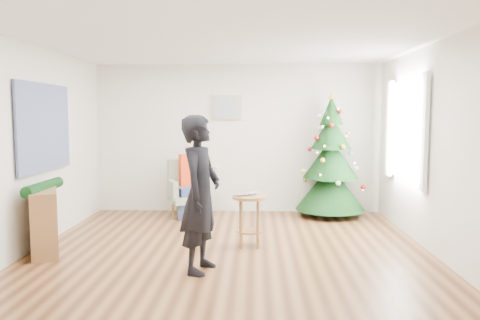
{
  "coord_description": "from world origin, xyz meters",
  "views": [
    {
      "loc": [
        0.31,
        -5.76,
        1.7
      ],
      "look_at": [
        0.1,
        0.6,
        1.1
      ],
      "focal_mm": 35.0,
      "sensor_mm": 36.0,
      "label": 1
    }
  ],
  "objects_px": {
    "standing_man": "(200,194)",
    "console": "(45,220)",
    "stool": "(249,220)",
    "armchair": "(189,196)",
    "christmas_tree": "(331,160)"
  },
  "relations": [
    {
      "from": "standing_man",
      "to": "console",
      "type": "distance_m",
      "value": 2.2
    },
    {
      "from": "stool",
      "to": "armchair",
      "type": "relative_size",
      "value": 0.7
    },
    {
      "from": "christmas_tree",
      "to": "console",
      "type": "relative_size",
      "value": 2.11
    },
    {
      "from": "stool",
      "to": "console",
      "type": "xyz_separation_m",
      "value": [
        -2.56,
        -0.32,
        0.06
      ]
    },
    {
      "from": "armchair",
      "to": "standing_man",
      "type": "relative_size",
      "value": 0.56
    },
    {
      "from": "standing_man",
      "to": "console",
      "type": "bearing_deg",
      "value": 85.7
    },
    {
      "from": "christmas_tree",
      "to": "stool",
      "type": "distance_m",
      "value": 2.42
    },
    {
      "from": "christmas_tree",
      "to": "standing_man",
      "type": "bearing_deg",
      "value": -122.76
    },
    {
      "from": "stool",
      "to": "console",
      "type": "height_order",
      "value": "console"
    },
    {
      "from": "christmas_tree",
      "to": "console",
      "type": "distance_m",
      "value": 4.54
    },
    {
      "from": "christmas_tree",
      "to": "standing_man",
      "type": "height_order",
      "value": "christmas_tree"
    },
    {
      "from": "armchair",
      "to": "standing_man",
      "type": "height_order",
      "value": "standing_man"
    },
    {
      "from": "christmas_tree",
      "to": "armchair",
      "type": "distance_m",
      "value": 2.47
    },
    {
      "from": "christmas_tree",
      "to": "console",
      "type": "bearing_deg",
      "value": -150.26
    },
    {
      "from": "armchair",
      "to": "standing_man",
      "type": "distance_m",
      "value": 2.91
    }
  ]
}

